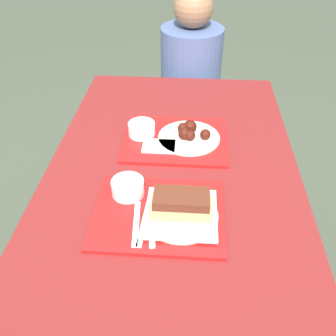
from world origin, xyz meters
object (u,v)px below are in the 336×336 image
(wings_plate_far, at_px, (189,134))
(person_seated_across, at_px, (191,64))
(bowl_coleslaw_near, at_px, (128,187))
(bowl_coleslaw_far, at_px, (142,128))
(brisket_sandwich_plate, at_px, (181,209))
(tray_far, at_px, (176,140))
(tray_near, at_px, (158,214))

(wings_plate_far, xyz_separation_m, person_seated_across, (-0.01, 0.76, -0.05))
(bowl_coleslaw_near, xyz_separation_m, person_seated_across, (0.17, 1.08, -0.06))
(bowl_coleslaw_far, bearing_deg, brisket_sandwich_plate, -68.37)
(tray_far, bearing_deg, brisket_sandwich_plate, -85.01)
(tray_far, relative_size, bowl_coleslaw_near, 3.80)
(brisket_sandwich_plate, bearing_deg, person_seated_across, 89.80)
(tray_far, relative_size, bowl_coleslaw_far, 3.80)
(tray_far, xyz_separation_m, bowl_coleslaw_far, (-0.13, 0.02, 0.03))
(wings_plate_far, bearing_deg, bowl_coleslaw_near, -119.37)
(tray_near, relative_size, tray_far, 1.00)
(bowl_coleslaw_near, relative_size, wings_plate_far, 0.44)
(wings_plate_far, bearing_deg, person_seated_across, 90.68)
(person_seated_across, bearing_deg, brisket_sandwich_plate, -90.20)
(tray_near, relative_size, wings_plate_far, 1.66)
(person_seated_across, bearing_deg, wings_plate_far, -89.32)
(bowl_coleslaw_near, xyz_separation_m, brisket_sandwich_plate, (0.17, -0.09, 0.00))
(brisket_sandwich_plate, distance_m, wings_plate_far, 0.41)
(tray_near, distance_m, person_seated_across, 1.16)
(tray_near, xyz_separation_m, person_seated_across, (0.07, 1.15, -0.03))
(brisket_sandwich_plate, xyz_separation_m, person_seated_across, (0.00, 1.17, -0.06))
(tray_near, height_order, bowl_coleslaw_near, bowl_coleslaw_near)
(brisket_sandwich_plate, height_order, bowl_coleslaw_far, brisket_sandwich_plate)
(tray_far, height_order, person_seated_across, person_seated_across)
(tray_near, relative_size, bowl_coleslaw_near, 3.80)
(tray_near, distance_m, brisket_sandwich_plate, 0.08)
(bowl_coleslaw_near, bearing_deg, tray_far, 67.16)
(bowl_coleslaw_near, xyz_separation_m, wings_plate_far, (0.18, 0.32, -0.01))
(brisket_sandwich_plate, distance_m, bowl_coleslaw_far, 0.45)
(tray_far, bearing_deg, wings_plate_far, 8.05)
(tray_far, bearing_deg, bowl_coleslaw_near, -112.84)
(bowl_coleslaw_near, height_order, brisket_sandwich_plate, brisket_sandwich_plate)
(wings_plate_far, bearing_deg, brisket_sandwich_plate, -91.85)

